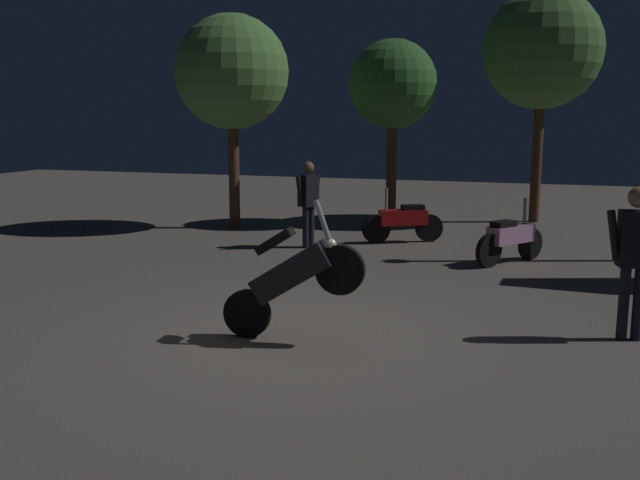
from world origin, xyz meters
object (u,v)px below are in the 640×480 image
object	(u,v)px
motorcycle_red_parked_right	(403,221)
person_rider_beside	(635,249)
motorcycle_black_foreground	(292,277)
motorcycle_pink_parked_left	(510,238)
person_bystander_far	(308,197)

from	to	relation	value
motorcycle_red_parked_right	person_rider_beside	world-z (taller)	person_rider_beside
motorcycle_black_foreground	motorcycle_pink_parked_left	bearing A→B (deg)	65.79
motorcycle_black_foreground	person_rider_beside	world-z (taller)	person_rider_beside
motorcycle_black_foreground	motorcycle_pink_parked_left	distance (m)	5.61
motorcycle_pink_parked_left	person_rider_beside	xyz separation A→B (m)	(1.57, -3.97, 0.62)
motorcycle_black_foreground	motorcycle_red_parked_right	distance (m)	6.64
motorcycle_pink_parked_left	person_rider_beside	distance (m)	4.31
motorcycle_black_foreground	person_rider_beside	bearing A→B (deg)	16.27
motorcycle_pink_parked_left	motorcycle_black_foreground	bearing A→B (deg)	-166.38
motorcycle_pink_parked_left	motorcycle_red_parked_right	world-z (taller)	same
motorcycle_red_parked_right	person_bystander_far	distance (m)	2.03
motorcycle_pink_parked_left	motorcycle_red_parked_right	xyz separation A→B (m)	(-2.17, 1.43, 0.00)
motorcycle_pink_parked_left	motorcycle_red_parked_right	bearing A→B (deg)	91.95
person_rider_beside	motorcycle_black_foreground	bearing A→B (deg)	96.42
person_bystander_far	person_rider_beside	bearing A→B (deg)	165.22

